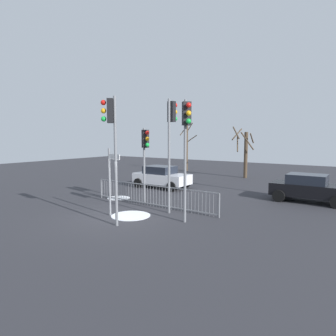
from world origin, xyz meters
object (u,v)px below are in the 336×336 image
(car_black_mid, at_px, (309,188))
(bare_tree_centre, at_px, (245,151))
(traffic_light_foreground_right, at_px, (111,132))
(direction_sign_post, at_px, (110,178))
(car_white_far, at_px, (161,177))
(bare_tree_left, at_px, (187,146))
(traffic_light_mid_right, at_px, (145,148))
(traffic_light_rear_right, at_px, (186,133))
(traffic_light_mid_left, at_px, (171,130))

(car_black_mid, bearing_deg, bare_tree_centre, 130.55)
(traffic_light_foreground_right, bearing_deg, direction_sign_post, 9.24)
(traffic_light_foreground_right, height_order, bare_tree_centre, traffic_light_foreground_right)
(traffic_light_foreground_right, distance_m, car_white_far, 9.24)
(car_white_far, xyz_separation_m, bare_tree_centre, (2.84, 7.94, 1.46))
(bare_tree_left, bearing_deg, car_white_far, -68.56)
(traffic_light_mid_right, bearing_deg, direction_sign_post, 32.43)
(traffic_light_mid_right, xyz_separation_m, car_white_far, (-2.14, 4.35, -2.08))
(traffic_light_mid_right, bearing_deg, traffic_light_rear_right, 90.11)
(traffic_light_rear_right, distance_m, bare_tree_centre, 14.43)
(bare_tree_centre, bearing_deg, car_black_mid, -49.16)
(traffic_light_rear_right, bearing_deg, car_white_far, -95.78)
(traffic_light_rear_right, xyz_separation_m, bare_tree_centre, (-2.80, 14.10, -1.33))
(car_black_mid, bearing_deg, direction_sign_post, -130.25)
(traffic_light_mid_left, relative_size, bare_tree_centre, 1.18)
(car_white_far, distance_m, bare_tree_centre, 8.56)
(traffic_light_mid_right, height_order, direction_sign_post, traffic_light_mid_right)
(bare_tree_centre, bearing_deg, traffic_light_foreground_right, -87.60)
(traffic_light_rear_right, relative_size, direction_sign_post, 1.65)
(traffic_light_rear_right, distance_m, car_black_mid, 8.24)
(traffic_light_mid_right, height_order, bare_tree_left, bare_tree_left)
(bare_tree_left, bearing_deg, direction_sign_post, -69.73)
(car_white_far, bearing_deg, car_black_mid, 5.07)
(traffic_light_rear_right, height_order, car_white_far, traffic_light_rear_right)
(direction_sign_post, bearing_deg, car_black_mid, 59.88)
(traffic_light_rear_right, height_order, traffic_light_mid_right, traffic_light_rear_right)
(traffic_light_foreground_right, bearing_deg, bare_tree_left, -16.66)
(bare_tree_centre, bearing_deg, traffic_light_mid_right, -93.26)
(direction_sign_post, xyz_separation_m, bare_tree_left, (-6.16, 16.67, 0.87))
(direction_sign_post, bearing_deg, traffic_light_mid_left, 56.71)
(bare_tree_left, bearing_deg, bare_tree_centre, -14.26)
(traffic_light_mid_left, bearing_deg, traffic_light_mid_right, 167.21)
(bare_tree_centre, bearing_deg, direction_sign_post, -91.77)
(car_black_mid, distance_m, car_white_far, 9.02)
(bare_tree_centre, bearing_deg, car_white_far, -109.68)
(car_black_mid, relative_size, bare_tree_centre, 0.88)
(car_white_far, bearing_deg, direction_sign_post, -71.60)
(traffic_light_mid_left, bearing_deg, direction_sign_post, -126.31)
(bare_tree_centre, bearing_deg, traffic_light_mid_left, -83.98)
(bare_tree_left, height_order, bare_tree_centre, bare_tree_left)
(traffic_light_foreground_right, xyz_separation_m, bare_tree_centre, (-0.67, 16.00, -1.38))
(traffic_light_foreground_right, distance_m, traffic_light_mid_right, 4.03)
(traffic_light_mid_right, distance_m, car_white_far, 5.27)
(traffic_light_mid_left, height_order, bare_tree_centre, traffic_light_mid_left)
(car_black_mid, height_order, bare_tree_centre, bare_tree_centre)
(car_white_far, bearing_deg, traffic_light_foreground_right, -66.70)
(traffic_light_mid_left, xyz_separation_m, traffic_light_mid_right, (-2.07, 0.74, -0.87))
(traffic_light_mid_right, height_order, bare_tree_centre, bare_tree_centre)
(traffic_light_foreground_right, height_order, traffic_light_rear_right, traffic_light_foreground_right)
(car_white_far, xyz_separation_m, bare_tree_left, (-3.78, 9.62, 1.76))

